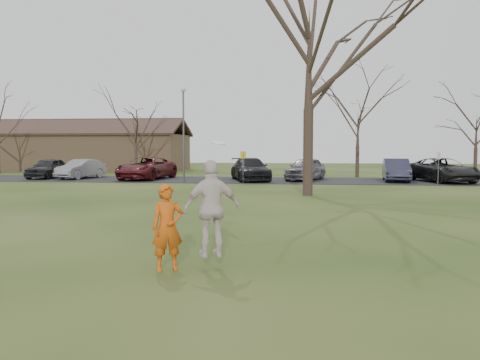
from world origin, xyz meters
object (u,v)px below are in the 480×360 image
at_px(car_2, 147,168).
at_px(car_5, 396,170).
at_px(car_0, 48,168).
at_px(catching_play, 212,209).
at_px(big_tree, 309,51).
at_px(car_3, 250,169).
at_px(lamp_post, 183,122).
at_px(car_6, 443,170).
at_px(car_1, 81,169).
at_px(building, 84,151).
at_px(car_4, 306,169).
at_px(player_defender, 168,228).

xyz_separation_m(car_2, car_5, (17.33, 0.16, -0.04)).
relative_size(car_0, catching_play, 1.89).
bearing_deg(big_tree, car_2, 139.01).
relative_size(car_3, lamp_post, 0.85).
xyz_separation_m(car_6, big_tree, (-8.98, -9.60, 6.17)).
bearing_deg(car_1, car_5, 13.18).
height_order(car_5, building, building).
bearing_deg(car_0, car_3, -1.78).
height_order(car_5, car_6, car_6).
relative_size(car_2, car_5, 1.24).
distance_m(car_1, car_4, 16.30).
distance_m(car_6, building, 33.77).
relative_size(player_defender, car_3, 0.32).
xyz_separation_m(car_5, car_6, (2.91, -0.35, 0.03)).
distance_m(car_3, big_tree, 11.91).
xyz_separation_m(car_4, car_6, (8.96, -0.61, -0.00)).
bearing_deg(car_5, big_tree, -115.56).
bearing_deg(catching_play, car_1, 119.77).
bearing_deg(catching_play, player_defender, -166.94).
xyz_separation_m(car_1, building, (-5.72, 13.02, 1.19)).
bearing_deg(car_4, car_3, -150.22).
height_order(car_2, car_3, car_2).
distance_m(car_4, lamp_post, 9.03).
height_order(car_1, catching_play, catching_play).
distance_m(car_3, car_5, 9.87).
relative_size(car_1, lamp_post, 0.68).
bearing_deg(car_2, player_defender, -62.99).
height_order(car_0, car_6, car_6).
distance_m(car_4, car_6, 8.98).
height_order(car_1, car_3, car_3).
height_order(car_5, big_tree, big_tree).
bearing_deg(player_defender, car_4, 57.88).
relative_size(car_0, car_4, 0.94).
bearing_deg(car_6, lamp_post, 170.73).
relative_size(player_defender, building, 0.08).
relative_size(car_0, building, 0.21).
bearing_deg(car_6, big_tree, -149.40).
xyz_separation_m(player_defender, car_5, (8.99, 24.99, -0.05)).
bearing_deg(catching_play, car_2, 110.46).
distance_m(player_defender, car_1, 28.36).
relative_size(car_2, car_3, 1.07).
xyz_separation_m(car_0, car_4, (18.82, 0.22, 0.05)).
xyz_separation_m(car_4, building, (-22.02, 12.79, 1.10)).
distance_m(player_defender, lamp_post, 23.31).
bearing_deg(car_3, building, 127.23).
relative_size(player_defender, car_1, 0.40).
xyz_separation_m(building, lamp_post, (14.00, -15.50, 2.04)).
bearing_deg(building, car_1, -66.28).
height_order(player_defender, lamp_post, lamp_post).
xyz_separation_m(car_3, lamp_post, (-4.21, -1.95, 3.16)).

